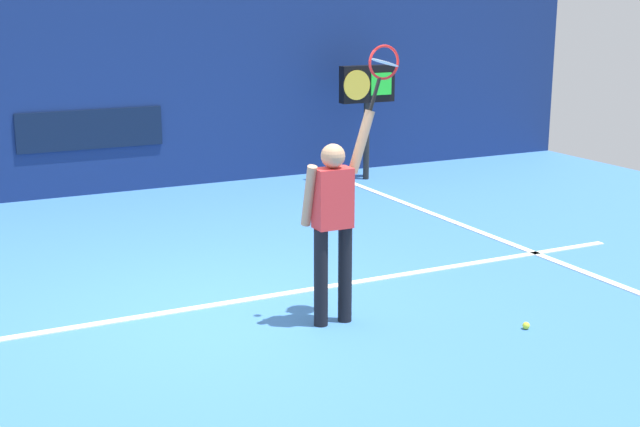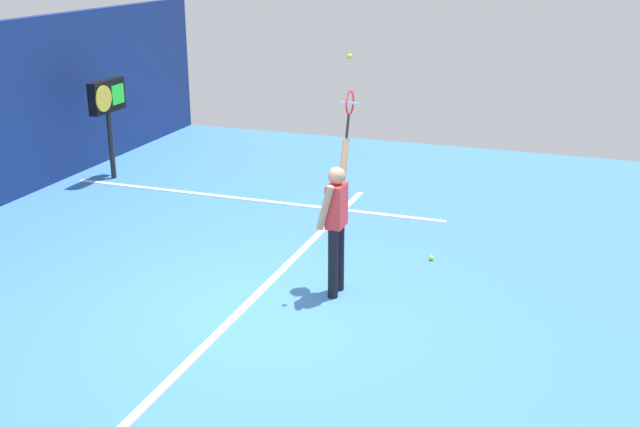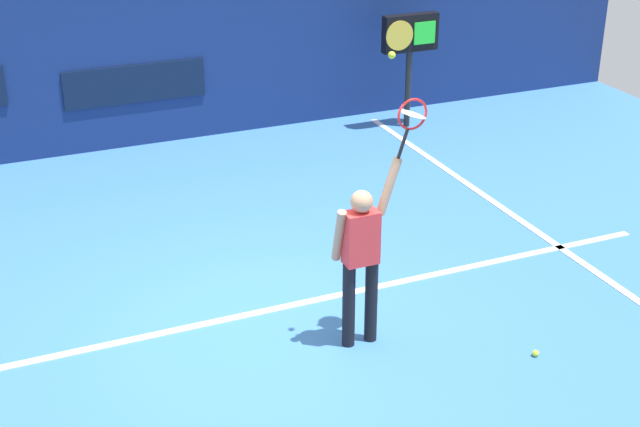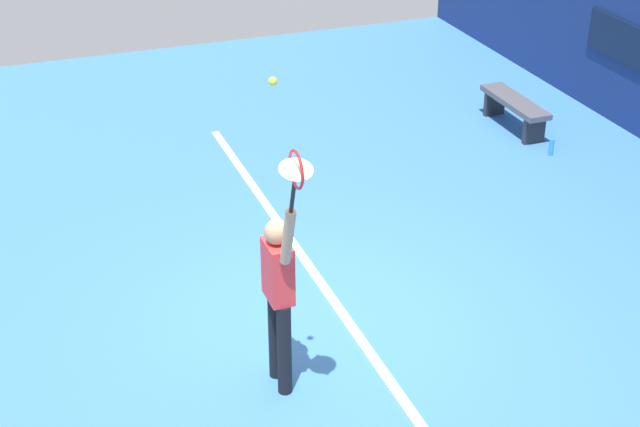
# 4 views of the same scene
# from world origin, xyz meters

# --- Properties ---
(ground_plane) EXTENTS (18.00, 18.00, 0.00)m
(ground_plane) POSITION_xyz_m (0.00, 0.00, 0.00)
(ground_plane) COLOR #3870B2
(court_baseline) EXTENTS (10.00, 0.10, 0.01)m
(court_baseline) POSITION_xyz_m (0.00, 0.26, 0.01)
(court_baseline) COLOR white
(court_baseline) RESTS_ON ground_plane
(court_sideline) EXTENTS (0.10, 7.00, 0.01)m
(court_sideline) POSITION_xyz_m (3.97, 2.00, 0.01)
(court_sideline) COLOR white
(court_sideline) RESTS_ON ground_plane
(tennis_player) EXTENTS (0.66, 0.31, 1.98)m
(tennis_player) POSITION_xyz_m (0.78, -0.68, 1.01)
(tennis_player) COLOR black
(tennis_player) RESTS_ON ground_plane
(tennis_racket) EXTENTS (0.39, 0.27, 0.63)m
(tennis_racket) POSITION_xyz_m (1.27, -0.68, 2.35)
(tennis_racket) COLOR black
(tennis_ball) EXTENTS (0.07, 0.07, 0.07)m
(tennis_ball) POSITION_xyz_m (1.00, -0.76, 3.00)
(tennis_ball) COLOR #CCE033
(scoreboard_clock) EXTENTS (0.96, 0.20, 1.89)m
(scoreboard_clock) POSITION_xyz_m (4.34, 5.01, 1.49)
(scoreboard_clock) COLOR black
(scoreboard_clock) RESTS_ON ground_plane
(spare_ball) EXTENTS (0.07, 0.07, 0.07)m
(spare_ball) POSITION_xyz_m (2.29, -1.61, 0.03)
(spare_ball) COLOR #CCE033
(spare_ball) RESTS_ON ground_plane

